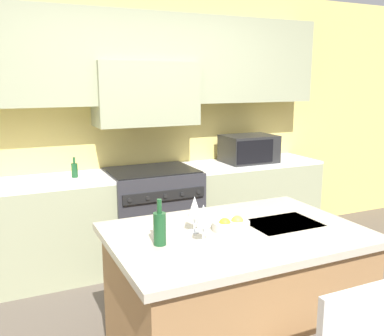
{
  "coord_description": "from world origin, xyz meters",
  "views": [
    {
      "loc": [
        -1.34,
        -2.18,
        1.77
      ],
      "look_at": [
        -0.04,
        0.65,
        1.14
      ],
      "focal_mm": 40.0,
      "sensor_mm": 36.0,
      "label": 1
    }
  ],
  "objects_px": {
    "wine_bottle": "(160,228)",
    "fruit_bowl": "(231,225)",
    "microwave": "(249,149)",
    "wine_glass_far": "(195,208)",
    "oil_bottle_on_counter": "(75,170)",
    "range_stove": "(153,216)",
    "wine_glass_near": "(203,217)"
  },
  "relations": [
    {
      "from": "range_stove",
      "to": "wine_bottle",
      "type": "bearing_deg",
      "value": -108.08
    },
    {
      "from": "fruit_bowl",
      "to": "wine_glass_near",
      "type": "bearing_deg",
      "value": -155.51
    },
    {
      "from": "range_stove",
      "to": "oil_bottle_on_counter",
      "type": "relative_size",
      "value": 5.04
    },
    {
      "from": "microwave",
      "to": "fruit_bowl",
      "type": "height_order",
      "value": "microwave"
    },
    {
      "from": "oil_bottle_on_counter",
      "to": "fruit_bowl",
      "type": "bearing_deg",
      "value": -70.15
    },
    {
      "from": "wine_glass_near",
      "to": "oil_bottle_on_counter",
      "type": "bearing_deg",
      "value": 101.79
    },
    {
      "from": "range_stove",
      "to": "oil_bottle_on_counter",
      "type": "xyz_separation_m",
      "value": [
        -0.72,
        0.04,
        0.52
      ]
    },
    {
      "from": "microwave",
      "to": "wine_glass_far",
      "type": "relative_size",
      "value": 2.51
    },
    {
      "from": "range_stove",
      "to": "wine_glass_far",
      "type": "bearing_deg",
      "value": -100.65
    },
    {
      "from": "microwave",
      "to": "wine_glass_near",
      "type": "height_order",
      "value": "microwave"
    },
    {
      "from": "range_stove",
      "to": "wine_glass_far",
      "type": "distance_m",
      "value": 1.76
    },
    {
      "from": "microwave",
      "to": "fruit_bowl",
      "type": "bearing_deg",
      "value": -125.01
    },
    {
      "from": "wine_glass_near",
      "to": "oil_bottle_on_counter",
      "type": "distance_m",
      "value": 1.89
    },
    {
      "from": "wine_glass_far",
      "to": "wine_bottle",
      "type": "bearing_deg",
      "value": -157.88
    },
    {
      "from": "wine_glass_far",
      "to": "oil_bottle_on_counter",
      "type": "xyz_separation_m",
      "value": [
        -0.41,
        1.68,
        -0.05
      ]
    },
    {
      "from": "fruit_bowl",
      "to": "oil_bottle_on_counter",
      "type": "xyz_separation_m",
      "value": [
        -0.63,
        1.74,
        0.07
      ]
    },
    {
      "from": "wine_glass_near",
      "to": "wine_bottle",
      "type": "bearing_deg",
      "value": 163.79
    },
    {
      "from": "fruit_bowl",
      "to": "microwave",
      "type": "bearing_deg",
      "value": 54.99
    },
    {
      "from": "wine_bottle",
      "to": "fruit_bowl",
      "type": "xyz_separation_m",
      "value": [
        0.48,
        0.04,
        -0.07
      ]
    },
    {
      "from": "wine_bottle",
      "to": "fruit_bowl",
      "type": "distance_m",
      "value": 0.48
    },
    {
      "from": "wine_glass_far",
      "to": "oil_bottle_on_counter",
      "type": "height_order",
      "value": "wine_glass_far"
    },
    {
      "from": "microwave",
      "to": "wine_glass_far",
      "type": "xyz_separation_m",
      "value": [
        -1.42,
        -1.65,
        -0.02
      ]
    },
    {
      "from": "range_stove",
      "to": "oil_bottle_on_counter",
      "type": "height_order",
      "value": "oil_bottle_on_counter"
    },
    {
      "from": "range_stove",
      "to": "wine_glass_near",
      "type": "distance_m",
      "value": 1.92
    },
    {
      "from": "microwave",
      "to": "wine_bottle",
      "type": "bearing_deg",
      "value": -133.65
    },
    {
      "from": "range_stove",
      "to": "oil_bottle_on_counter",
      "type": "distance_m",
      "value": 0.89
    },
    {
      "from": "fruit_bowl",
      "to": "oil_bottle_on_counter",
      "type": "distance_m",
      "value": 1.85
    },
    {
      "from": "wine_glass_far",
      "to": "oil_bottle_on_counter",
      "type": "distance_m",
      "value": 1.73
    },
    {
      "from": "fruit_bowl",
      "to": "oil_bottle_on_counter",
      "type": "bearing_deg",
      "value": 109.85
    },
    {
      "from": "wine_bottle",
      "to": "oil_bottle_on_counter",
      "type": "relative_size",
      "value": 1.4
    },
    {
      "from": "range_stove",
      "to": "wine_bottle",
      "type": "xyz_separation_m",
      "value": [
        -0.57,
        -1.74,
        0.52
      ]
    },
    {
      "from": "wine_bottle",
      "to": "fruit_bowl",
      "type": "bearing_deg",
      "value": 5.09
    }
  ]
}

